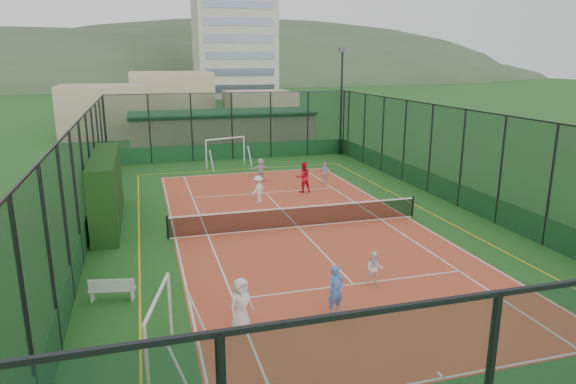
# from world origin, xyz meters

# --- Properties ---
(ground) EXTENTS (300.00, 300.00, 0.00)m
(ground) POSITION_xyz_m (0.00, 0.00, 0.00)
(ground) COLOR #22561D
(ground) RESTS_ON ground
(court_slab) EXTENTS (11.17, 23.97, 0.01)m
(court_slab) POSITION_xyz_m (0.00, 0.00, 0.01)
(court_slab) COLOR #B04327
(court_slab) RESTS_ON ground
(tennis_net) EXTENTS (11.67, 0.12, 1.06)m
(tennis_net) POSITION_xyz_m (0.00, 0.00, 0.53)
(tennis_net) COLOR black
(tennis_net) RESTS_ON ground
(perimeter_fence) EXTENTS (18.12, 34.12, 5.00)m
(perimeter_fence) POSITION_xyz_m (0.00, 0.00, 2.50)
(perimeter_fence) COLOR black
(perimeter_fence) RESTS_ON ground
(floodlight_ne) EXTENTS (0.60, 0.26, 8.25)m
(floodlight_ne) POSITION_xyz_m (8.60, 16.60, 4.12)
(floodlight_ne) COLOR black
(floodlight_ne) RESTS_ON ground
(clubhouse) EXTENTS (15.20, 7.20, 3.15)m
(clubhouse) POSITION_xyz_m (0.00, 22.00, 1.57)
(clubhouse) COLOR tan
(clubhouse) RESTS_ON ground
(apartment_tower) EXTENTS (15.00, 12.00, 30.00)m
(apartment_tower) POSITION_xyz_m (12.00, 82.00, 15.00)
(apartment_tower) COLOR beige
(apartment_tower) RESTS_ON ground
(distant_hills) EXTENTS (200.00, 60.00, 24.00)m
(distant_hills) POSITION_xyz_m (0.00, 150.00, 0.00)
(distant_hills) COLOR #384C33
(distant_hills) RESTS_ON ground
(hedge_left) EXTENTS (1.10, 7.35, 3.22)m
(hedge_left) POSITION_xyz_m (-8.30, 3.06, 1.61)
(hedge_left) COLOR black
(hedge_left) RESTS_ON ground
(white_bench) EXTENTS (1.47, 0.67, 0.80)m
(white_bench) POSITION_xyz_m (-7.80, -5.37, 0.40)
(white_bench) COLOR white
(white_bench) RESTS_ON ground
(futsal_goal_near) EXTENTS (2.96, 1.48, 1.84)m
(futsal_goal_near) POSITION_xyz_m (-6.48, -9.39, 0.92)
(futsal_goal_near) COLOR white
(futsal_goal_near) RESTS_ON ground
(futsal_goal_far) EXTENTS (3.24, 1.87, 2.01)m
(futsal_goal_far) POSITION_xyz_m (-0.96, 14.40, 1.00)
(futsal_goal_far) COLOR white
(futsal_goal_far) RESTS_ON ground
(child_near_left) EXTENTS (0.90, 0.79, 1.55)m
(child_near_left) POSITION_xyz_m (-4.22, -8.29, 0.78)
(child_near_left) COLOR white
(child_near_left) RESTS_ON court_slab
(child_near_mid) EXTENTS (0.66, 0.54, 1.55)m
(child_near_mid) POSITION_xyz_m (-1.35, -8.18, 0.79)
(child_near_mid) COLOR #4E81DE
(child_near_mid) RESTS_ON court_slab
(child_near_right) EXTENTS (0.70, 0.63, 1.18)m
(child_near_right) POSITION_xyz_m (0.64, -6.64, 0.60)
(child_near_right) COLOR white
(child_near_right) RESTS_ON court_slab
(child_far_left) EXTENTS (1.07, 1.03, 1.46)m
(child_far_left) POSITION_xyz_m (-0.84, 4.50, 0.74)
(child_far_left) COLOR white
(child_far_left) RESTS_ON court_slab
(child_far_right) EXTENTS (0.87, 0.65, 1.37)m
(child_far_right) POSITION_xyz_m (3.99, 7.47, 0.69)
(child_far_right) COLOR silver
(child_far_right) RESTS_ON court_slab
(child_far_back) EXTENTS (1.38, 0.72, 1.42)m
(child_far_back) POSITION_xyz_m (0.42, 9.41, 0.72)
(child_far_back) COLOR silver
(child_far_back) RESTS_ON court_slab
(coach) EXTENTS (0.90, 0.73, 1.74)m
(coach) POSITION_xyz_m (2.13, 5.97, 0.88)
(coach) COLOR red
(coach) RESTS_ON court_slab
(tennis_balls) EXTENTS (2.99, 0.53, 0.07)m
(tennis_balls) POSITION_xyz_m (-0.87, 1.36, 0.04)
(tennis_balls) COLOR #CCE033
(tennis_balls) RESTS_ON court_slab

